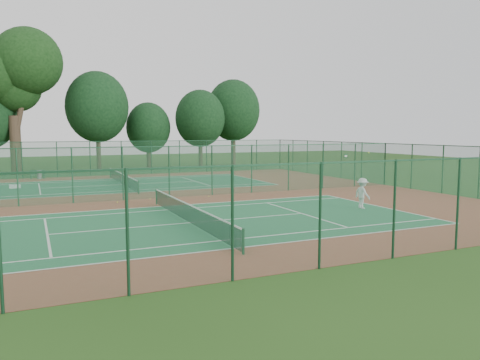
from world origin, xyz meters
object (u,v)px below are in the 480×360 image
at_px(player_near, 362,193).
at_px(kit_bag, 15,186).
at_px(trash_bin, 39,175).
at_px(big_tree, 13,70).
at_px(bench, 37,174).

xyz_separation_m(player_near, kit_bag, (-18.66, 18.85, -0.74)).
height_order(trash_bin, big_tree, big_tree).
bearing_deg(trash_bin, bench, 143.30).
height_order(trash_bin, kit_bag, trash_bin).
bearing_deg(kit_bag, player_near, -40.50).
bearing_deg(trash_bin, big_tree, 107.40).
xyz_separation_m(kit_bag, big_tree, (-0.05, 13.44, 10.50)).
bearing_deg(player_near, trash_bin, 29.90).
distance_m(kit_bag, big_tree, 17.05).
bearing_deg(big_tree, player_near, -59.92).
relative_size(player_near, trash_bin, 2.20).
bearing_deg(big_tree, trash_bin, -72.60).
distance_m(bench, kit_bag, 7.56).
relative_size(kit_bag, big_tree, 0.05).
bearing_deg(bench, kit_bag, -111.14).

